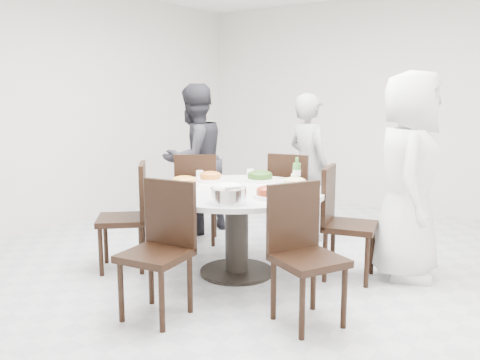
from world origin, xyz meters
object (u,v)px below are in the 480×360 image
Objects in this scene: soup_bowl at (172,188)px; diner_middle at (308,167)px; chair_ne at (350,224)px; rice_bowl at (228,196)px; chair_nw at (197,198)px; chair_s at (155,252)px; diner_right at (408,176)px; chair_n at (293,197)px; chair_sw at (122,217)px; chair_se at (309,257)px; beverage_bottle at (297,171)px; dining_table at (237,232)px; diner_left at (194,159)px.

diner_middle is at bearing 81.40° from soup_bowl.
chair_ne is 1.15m from rice_bowl.
chair_nw is 1.84m from chair_s.
chair_s is 3.38× the size of soup_bowl.
chair_n is at bearing 55.86° from diner_right.
chair_s is at bearing -57.80° from soup_bowl.
chair_sw is 2.06m from diner_middle.
chair_se is 1.38m from diner_right.
chair_ne is 1.00× the size of chair_sw.
diner_right is (1.29, -0.35, 0.39)m from chair_n.
chair_s is 3.56× the size of rice_bowl.
chair_se is 3.89× the size of beverage_bottle.
dining_table is 1.52m from diner_right.
chair_se is at bearing 66.47° from diner_left.
diner_middle is at bearing 29.91° from chair_ne.
chair_se is 3.56× the size of rice_bowl.
chair_se is (0.12, -0.98, 0.00)m from chair_ne.
diner_right is (1.16, 1.82, 0.39)m from chair_s.
diner_middle reaches higher than chair_sw.
chair_se reaches higher than rice_bowl.
chair_nw reaches higher than dining_table.
chair_sw is 3.38× the size of soup_bowl.
chair_n and chair_sw have the same top height.
chair_se is at bearing 46.11° from chair_sw.
diner_middle is 1.26m from diner_left.
rice_bowl is (0.28, -0.49, 0.43)m from dining_table.
diner_left is 1.52m from beverage_bottle.
chair_s is 0.74m from soup_bowl.
chair_ne is 1.51m from soup_bowl.
soup_bowl is (-0.31, -0.47, 0.42)m from dining_table.
chair_s is 1.05m from chair_se.
diner_right is at bearing 97.57° from diner_left.
chair_ne is at bearing 53.86° from chair_s.
diner_left is at bearing -80.46° from chair_nw.
diner_right is (0.37, 0.32, 0.39)m from chair_ne.
soup_bowl is (-0.22, -1.60, 0.32)m from chair_n.
soup_bowl is at bearing 48.49° from chair_sw.
dining_table is at bearing 104.53° from chair_ne.
diner_left is 6.20× the size of rice_bowl.
chair_s is at bearing 113.62° from diner_middle.
diner_middle is 5.81× the size of rice_bowl.
chair_ne is at bearing 59.28° from rice_bowl.
chair_se is (1.86, -1.06, 0.00)m from chair_nw.
diner_right is (2.10, 0.24, 0.39)m from chair_nw.
dining_table is at bearing 113.69° from chair_nw.
rice_bowl is at bearing 121.12° from diner_middle.
diner_middle is (-1.24, 0.58, -0.09)m from diner_right.
dining_table is 1.58× the size of chair_se.
chair_se is at bearing -2.22° from rice_bowl.
beverage_bottle is at bearing 89.08° from diner_right.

